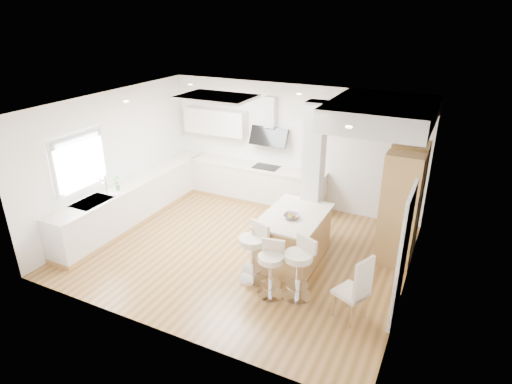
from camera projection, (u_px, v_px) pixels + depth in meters
The scene contains 18 objects.
ground at pixel (241, 250), 8.27m from camera, with size 6.00×6.00×0.00m, color #A5743D.
ceiling at pixel (241, 250), 8.27m from camera, with size 6.00×5.00×0.02m, color silver.
wall_back at pixel (292, 146), 9.78m from camera, with size 6.00×0.04×2.80m, color white.
wall_left at pixel (114, 159), 8.93m from camera, with size 0.04×5.00×2.80m, color white.
wall_right at pixel (414, 216), 6.51m from camera, with size 0.04×5.00×2.80m, color white.
skylight at pixel (217, 97), 7.98m from camera, with size 4.10×2.10×0.06m.
window_left at pixel (79, 159), 8.05m from camera, with size 0.06×1.28×1.07m.
doorway_right at pixel (403, 257), 6.18m from camera, with size 0.05×1.00×2.10m.
counter_left at pixel (137, 199), 9.37m from camera, with size 0.63×4.50×1.35m.
counter_back at pixel (251, 172), 10.20m from camera, with size 3.62×0.63×2.50m.
pillar at pixel (313, 175), 8.08m from camera, with size 0.35×0.35×2.80m.
soffit at pixel (381, 113), 7.55m from camera, with size 1.78×2.20×0.40m.
oven_column at pixel (402, 202), 7.79m from camera, with size 0.63×1.21×2.10m.
peninsula at pixel (294, 237), 7.77m from camera, with size 1.03×1.55×1.01m.
bar_stool_a at pixel (253, 250), 7.15m from camera, with size 0.61×0.61×1.05m.
bar_stool_b at pixel (271, 267), 6.77m from camera, with size 0.51×0.51×0.96m.
bar_stool_c at pixel (299, 266), 6.71m from camera, with size 0.62×0.62×1.05m.
dining_chair at pixel (357, 288), 6.18m from camera, with size 0.56×0.56×1.10m.
Camera 1 is at (3.39, -6.29, 4.32)m, focal length 30.00 mm.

